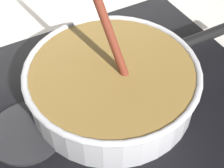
% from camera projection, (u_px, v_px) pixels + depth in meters
% --- Properties ---
extents(hob_plate, '(0.56, 0.48, 0.01)m').
position_uv_depth(hob_plate, '(112.00, 99.00, 0.60)').
color(hob_plate, black).
rests_on(hob_plate, ground).
extents(burner_ring, '(0.18, 0.18, 0.01)m').
position_uv_depth(burner_ring, '(112.00, 96.00, 0.59)').
color(burner_ring, '#592D0C').
rests_on(burner_ring, hob_plate).
extents(spare_burner, '(0.13, 0.13, 0.01)m').
position_uv_depth(spare_burner, '(27.00, 132.00, 0.54)').
color(spare_burner, '#262628').
rests_on(spare_burner, hob_plate).
extents(cooking_pan, '(0.47, 0.31, 0.26)m').
position_uv_depth(cooking_pan, '(113.00, 82.00, 0.57)').
color(cooking_pan, silver).
rests_on(cooking_pan, hob_plate).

